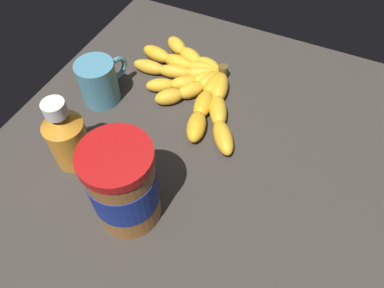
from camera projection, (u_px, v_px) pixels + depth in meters
ground_plane at (198, 145)px, 67.87cm from camera, size 70.72×74.69×3.49cm
banana_bunch at (194, 83)px, 73.29cm from camera, size 29.86×27.27×3.52cm
peanut_butter_jar at (124, 186)px, 51.25cm from camera, size 10.25×10.25×16.01cm
honey_bottle at (67, 136)px, 59.06cm from camera, size 6.78×6.78×14.09cm
coffee_mug at (99, 81)px, 69.59cm from camera, size 7.54×11.01×8.79cm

